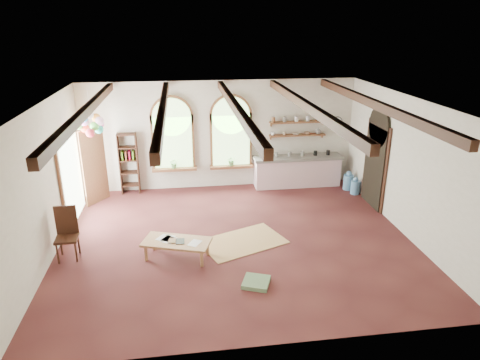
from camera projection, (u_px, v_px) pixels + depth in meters
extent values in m
plane|color=#5A2725|center=(236.00, 239.00, 9.95)|extent=(8.00, 8.00, 0.00)
cube|color=brown|center=(173.00, 142.00, 12.45)|extent=(1.24, 0.08, 1.64)
cylinder|color=brown|center=(172.00, 117.00, 12.19)|extent=(1.24, 0.08, 1.24)
cube|color=#8BB76E|center=(173.00, 143.00, 12.41)|extent=(1.10, 0.04, 1.50)
cube|color=brown|center=(175.00, 169.00, 12.64)|extent=(1.30, 0.28, 0.08)
cube|color=brown|center=(231.00, 140.00, 12.67)|extent=(1.24, 0.08, 1.64)
cylinder|color=brown|center=(231.00, 115.00, 12.41)|extent=(1.24, 0.08, 1.24)
cube|color=#8BB76E|center=(231.00, 141.00, 12.63)|extent=(1.10, 0.04, 1.50)
cube|color=brown|center=(232.00, 166.00, 12.87)|extent=(1.30, 0.28, 0.08)
cube|color=brown|center=(71.00, 175.00, 10.70)|extent=(0.10, 1.90, 2.50)
cube|color=black|center=(374.00, 167.00, 11.47)|extent=(0.10, 1.30, 2.40)
cube|color=silver|center=(297.00, 172.00, 13.07)|extent=(2.60, 0.55, 0.86)
cube|color=gray|center=(298.00, 157.00, 12.90)|extent=(2.68, 0.62, 0.08)
cube|color=brown|center=(297.00, 135.00, 12.84)|extent=(1.70, 0.24, 0.04)
cube|color=brown|center=(298.00, 122.00, 12.70)|extent=(1.70, 0.24, 0.04)
cylinder|color=black|center=(337.00, 122.00, 12.95)|extent=(0.32, 0.04, 0.32)
cube|color=#361A11|center=(120.00, 164.00, 12.33)|extent=(0.03, 0.32, 1.80)
cube|color=#361A11|center=(138.00, 163.00, 12.40)|extent=(0.03, 0.32, 1.80)
cube|color=tan|center=(177.00, 242.00, 9.06)|extent=(1.55, 1.07, 0.05)
cube|color=tan|center=(146.00, 253.00, 9.03)|extent=(0.06, 0.06, 0.36)
cube|color=tan|center=(202.00, 258.00, 8.82)|extent=(0.06, 0.06, 0.36)
cube|color=tan|center=(154.00, 243.00, 9.45)|extent=(0.06, 0.06, 0.36)
cube|color=tan|center=(207.00, 248.00, 9.24)|extent=(0.06, 0.06, 0.36)
cube|color=#361A11|center=(67.00, 239.00, 9.01)|extent=(0.47, 0.47, 0.05)
cube|color=#361A11|center=(66.00, 220.00, 9.08)|extent=(0.45, 0.07, 0.67)
cube|color=tan|center=(243.00, 242.00, 9.84)|extent=(2.16, 1.76, 0.02)
cube|color=#63855C|center=(256.00, 282.00, 8.25)|extent=(0.64, 0.64, 0.09)
cylinder|color=#5991BE|center=(348.00, 182.00, 12.83)|extent=(0.30, 0.30, 0.45)
sphere|color=#5991BE|center=(349.00, 174.00, 12.74)|extent=(0.16, 0.16, 0.16)
cylinder|color=#5991BE|center=(355.00, 187.00, 12.51)|extent=(0.27, 0.27, 0.40)
sphere|color=#5991BE|center=(356.00, 179.00, 12.42)|extent=(0.14, 0.14, 0.14)
cylinder|color=silver|center=(89.00, 106.00, 10.67)|extent=(0.01, 0.01, 0.85)
sphere|color=#2BBAA5|center=(99.00, 129.00, 10.93)|extent=(0.23, 0.23, 0.23)
sphere|color=#EF4FBB|center=(100.00, 123.00, 11.02)|extent=(0.23, 0.23, 0.23)
sphere|color=#FFA535|center=(96.00, 118.00, 11.10)|extent=(0.23, 0.23, 0.23)
sphere|color=white|center=(89.00, 115.00, 10.90)|extent=(0.23, 0.23, 0.23)
sphere|color=#FF3F28|center=(85.00, 129.00, 11.00)|extent=(0.23, 0.23, 0.23)
sphere|color=#66AA48|center=(79.00, 125.00, 10.82)|extent=(0.23, 0.23, 0.23)
sphere|color=#CD60BA|center=(84.00, 121.00, 10.70)|extent=(0.23, 0.23, 0.23)
sphere|color=#39A7F3|center=(83.00, 118.00, 10.54)|extent=(0.23, 0.23, 0.23)
sphere|color=red|center=(90.00, 133.00, 10.58)|extent=(0.23, 0.23, 0.23)
sphere|color=#5FEC53|center=(94.00, 126.00, 10.72)|extent=(0.23, 0.23, 0.23)
sphere|color=#FFBBE3|center=(100.00, 121.00, 10.74)|extent=(0.23, 0.23, 0.23)
imported|color=olive|center=(168.00, 241.00, 9.05)|extent=(0.19, 0.25, 0.02)
cube|color=black|center=(180.00, 241.00, 9.03)|extent=(0.18, 0.26, 0.01)
imported|color=#598C4C|center=(174.00, 163.00, 12.55)|extent=(0.27, 0.23, 0.30)
imported|color=#598C4C|center=(232.00, 161.00, 12.77)|extent=(0.27, 0.23, 0.30)
imported|color=white|center=(273.00, 134.00, 12.72)|extent=(0.12, 0.10, 0.10)
imported|color=beige|center=(284.00, 133.00, 12.77)|extent=(0.10, 0.10, 0.09)
imported|color=beige|center=(296.00, 134.00, 12.82)|extent=(0.22, 0.22, 0.05)
imported|color=#8C664C|center=(307.00, 133.00, 12.86)|extent=(0.20, 0.20, 0.06)
imported|color=slate|center=(318.00, 131.00, 12.88)|extent=(0.18, 0.18, 0.19)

